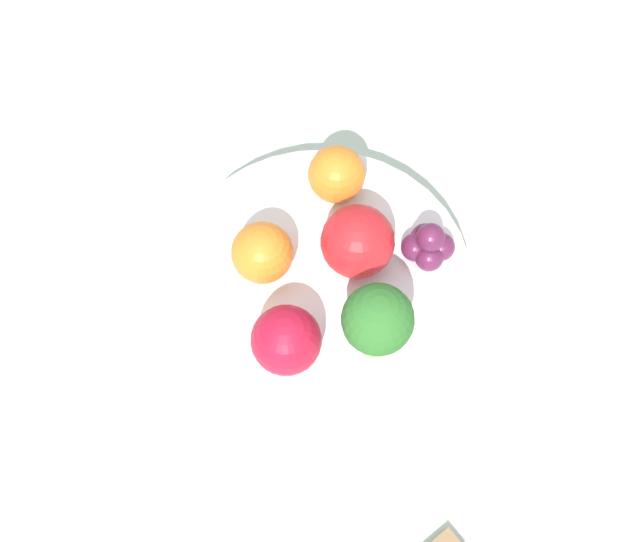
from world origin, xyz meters
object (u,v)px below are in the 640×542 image
(apple_green, at_px, (286,340))
(orange_back, at_px, (337,174))
(broccoli, at_px, (377,321))
(orange_front, at_px, (262,253))
(bowl, at_px, (320,287))
(apple_red, at_px, (358,242))
(grape_cluster, at_px, (428,246))

(apple_green, distance_m, orange_back, 0.13)
(broccoli, xyz_separation_m, orange_front, (-0.07, 0.07, -0.02))
(bowl, xyz_separation_m, apple_red, (0.03, 0.01, 0.04))
(orange_front, relative_size, grape_cluster, 1.13)
(broccoli, relative_size, apple_green, 1.44)
(apple_green, distance_m, orange_front, 0.07)
(apple_green, relative_size, grape_cluster, 1.22)
(bowl, height_order, orange_back, orange_back)
(apple_red, bearing_deg, orange_front, 177.41)
(bowl, bearing_deg, apple_green, -119.37)
(broccoli, bearing_deg, bowl, 117.54)
(apple_red, bearing_deg, apple_green, -131.87)
(apple_red, relative_size, apple_green, 1.10)
(orange_back, height_order, grape_cluster, orange_back)
(broccoli, relative_size, grape_cluster, 1.76)
(orange_back, bearing_deg, apple_red, -84.70)
(bowl, xyz_separation_m, apple_green, (-0.03, -0.05, 0.04))
(orange_front, relative_size, orange_back, 1.04)
(orange_back, bearing_deg, apple_green, -112.91)
(broccoli, distance_m, grape_cluster, 0.08)
(orange_front, height_order, orange_back, orange_front)
(bowl, height_order, apple_green, apple_green)
(apple_green, bearing_deg, orange_back, 67.09)
(bowl, relative_size, apple_green, 4.60)
(apple_red, bearing_deg, orange_back, 95.30)
(orange_front, distance_m, grape_cluster, 0.11)
(broccoli, distance_m, apple_red, 0.07)
(bowl, distance_m, apple_red, 0.05)
(orange_back, xyz_separation_m, grape_cluster, (0.05, -0.06, -0.01))
(apple_red, bearing_deg, bowl, -158.28)
(grape_cluster, bearing_deg, broccoli, -127.62)
(apple_red, distance_m, orange_front, 0.06)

